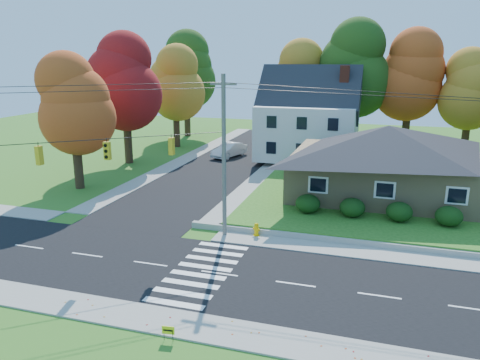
# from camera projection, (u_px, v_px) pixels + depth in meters

# --- Properties ---
(ground) EXTENTS (120.00, 120.00, 0.00)m
(ground) POSITION_uv_depth(u_px,v_px,m) (220.00, 274.00, 24.33)
(ground) COLOR #3D7923
(road_main) EXTENTS (90.00, 8.00, 0.02)m
(road_main) POSITION_uv_depth(u_px,v_px,m) (220.00, 274.00, 24.32)
(road_main) COLOR black
(road_main) RESTS_ON ground
(road_cross) EXTENTS (8.00, 44.00, 0.02)m
(road_cross) POSITION_uv_depth(u_px,v_px,m) (230.00, 161.00, 50.62)
(road_cross) COLOR black
(road_cross) RESTS_ON ground
(sidewalk_north) EXTENTS (90.00, 2.00, 0.08)m
(sidewalk_north) POSITION_uv_depth(u_px,v_px,m) (247.00, 239.00, 28.94)
(sidewalk_north) COLOR #9C9A90
(sidewalk_north) RESTS_ON ground
(sidewalk_south) EXTENTS (90.00, 2.00, 0.08)m
(sidewalk_south) POSITION_uv_depth(u_px,v_px,m) (180.00, 324.00, 19.70)
(sidewalk_south) COLOR #9C9A90
(sidewalk_south) RESTS_ON ground
(lawn) EXTENTS (30.00, 30.00, 0.50)m
(lawn) POSITION_uv_depth(u_px,v_px,m) (445.00, 186.00, 39.97)
(lawn) COLOR #3D7923
(lawn) RESTS_ON ground
(ranch_house) EXTENTS (14.60, 10.60, 5.40)m
(ranch_house) POSITION_uv_depth(u_px,v_px,m) (386.00, 160.00, 36.00)
(ranch_house) COLOR tan
(ranch_house) RESTS_ON lawn
(colonial_house) EXTENTS (10.40, 8.40, 9.60)m
(colonial_house) POSITION_uv_depth(u_px,v_px,m) (309.00, 119.00, 49.01)
(colonial_house) COLOR silver
(colonial_house) RESTS_ON lawn
(hedge_row) EXTENTS (10.70, 1.70, 1.27)m
(hedge_row) POSITION_uv_depth(u_px,v_px,m) (375.00, 210.00, 30.96)
(hedge_row) COLOR #163A10
(hedge_row) RESTS_ON lawn
(traffic_infrastructure) EXTENTS (38.10, 10.66, 10.00)m
(traffic_infrastructure) POSITION_uv_depth(u_px,v_px,m) (224.00, 172.00, 24.30)
(traffic_infrastructure) COLOR #666059
(traffic_infrastructure) RESTS_ON ground
(tree_lot_0) EXTENTS (6.72, 6.72, 12.51)m
(tree_lot_0) POSITION_uv_depth(u_px,v_px,m) (301.00, 80.00, 54.19)
(tree_lot_0) COLOR #3F2A19
(tree_lot_0) RESTS_ON lawn
(tree_lot_1) EXTENTS (7.84, 7.84, 14.60)m
(tree_lot_1) POSITION_uv_depth(u_px,v_px,m) (354.00, 69.00, 51.22)
(tree_lot_1) COLOR #3F2A19
(tree_lot_1) RESTS_ON lawn
(tree_lot_2) EXTENTS (7.28, 7.28, 13.56)m
(tree_lot_2) POSITION_uv_depth(u_px,v_px,m) (411.00, 75.00, 50.61)
(tree_lot_2) COLOR #3F2A19
(tree_lot_2) RESTS_ON lawn
(tree_lot_3) EXTENTS (6.16, 6.16, 11.47)m
(tree_lot_3) POSITION_uv_depth(u_px,v_px,m) (471.00, 89.00, 48.31)
(tree_lot_3) COLOR #3F2A19
(tree_lot_3) RESTS_ON lawn
(tree_west_0) EXTENTS (6.16, 6.16, 11.47)m
(tree_west_0) POSITION_uv_depth(u_px,v_px,m) (73.00, 104.00, 38.42)
(tree_west_0) COLOR #3F2A19
(tree_west_0) RESTS_ON ground
(tree_west_1) EXTENTS (7.28, 7.28, 13.56)m
(tree_west_1) POSITION_uv_depth(u_px,v_px,m) (124.00, 82.00, 47.61)
(tree_west_1) COLOR #3F2A19
(tree_west_1) RESTS_ON ground
(tree_west_2) EXTENTS (6.72, 6.72, 12.51)m
(tree_west_2) POSITION_uv_depth(u_px,v_px,m) (175.00, 83.00, 56.73)
(tree_west_2) COLOR #3F2A19
(tree_west_2) RESTS_ON ground
(tree_west_3) EXTENTS (7.84, 7.84, 14.60)m
(tree_west_3) POSITION_uv_depth(u_px,v_px,m) (186.00, 70.00, 64.36)
(tree_west_3) COLOR #3F2A19
(tree_west_3) RESTS_ON ground
(white_car) EXTENTS (3.09, 5.10, 1.59)m
(white_car) POSITION_uv_depth(u_px,v_px,m) (229.00, 150.00, 52.34)
(white_car) COLOR silver
(white_car) RESTS_ON road_cross
(fire_hydrant) EXTENTS (0.51, 0.40, 0.90)m
(fire_hydrant) POSITION_uv_depth(u_px,v_px,m) (256.00, 230.00, 29.26)
(fire_hydrant) COLOR #FFBD03
(fire_hydrant) RESTS_ON ground
(yard_sign) EXTENTS (0.52, 0.10, 0.65)m
(yard_sign) POSITION_uv_depth(u_px,v_px,m) (168.00, 331.00, 18.48)
(yard_sign) COLOR black
(yard_sign) RESTS_ON ground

